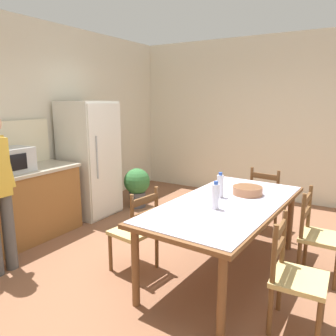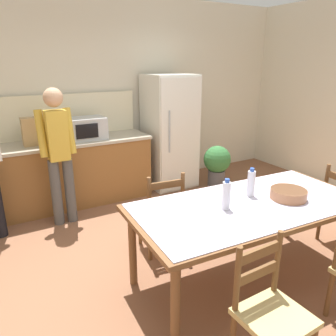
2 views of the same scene
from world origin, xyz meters
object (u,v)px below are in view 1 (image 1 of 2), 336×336
serving_bowl (248,190)px  bottle_off_centre (220,186)px  dining_table (226,209)px  chair_head_end (267,201)px  chair_side_far_left (136,231)px  refrigerator (90,159)px  potted_plant (137,185)px  bottle_near_centre (215,196)px  chair_side_near_right (318,236)px  microwave (9,160)px  chair_side_near_left (294,277)px

serving_bowl → bottle_off_centre: bearing=139.3°
dining_table → chair_head_end: size_ratio=2.38×
chair_head_end → chair_side_far_left: (-1.78, 0.90, 0.00)m
refrigerator → potted_plant: refrigerator is taller
bottle_near_centre → chair_head_end: size_ratio=0.30×
serving_bowl → chair_side_near_right: size_ratio=0.35×
microwave → potted_plant: bearing=-12.8°
serving_bowl → chair_side_near_left: 1.18m
refrigerator → potted_plant: 0.92m
refrigerator → potted_plant: size_ratio=2.66×
serving_bowl → chair_side_near_right: chair_side_near_right is taller
microwave → serving_bowl: bearing=-68.3°
potted_plant → refrigerator: bearing=146.2°
dining_table → potted_plant: size_ratio=3.25×
serving_bowl → chair_side_near_right: bearing=-84.8°
bottle_off_centre → chair_head_end: size_ratio=0.30×
chair_side_near_right → chair_side_near_left: size_ratio=1.00×
dining_table → bottle_off_centre: (0.11, 0.12, 0.20)m
refrigerator → chair_head_end: (0.70, -2.59, -0.45)m
potted_plant → microwave: bearing=167.2°
dining_table → chair_side_near_right: (0.43, -0.83, -0.27)m
bottle_near_centre → serving_bowl: bottle_near_centre is taller
microwave → chair_side_near_left: (0.16, -3.31, -0.63)m
chair_side_near_right → chair_head_end: same height
microwave → chair_side_far_left: bearing=-81.8°
chair_side_near_left → potted_plant: size_ratio=1.36×
dining_table → potted_plant: bearing=58.4°
bottle_near_centre → dining_table: bearing=-3.1°
serving_bowl → chair_side_far_left: 1.28m
chair_side_near_left → chair_head_end: bearing=19.1°
chair_side_near_left → chair_head_end: (1.87, 0.71, 0.00)m
bottle_off_centre → chair_head_end: (1.24, -0.19, -0.47)m
dining_table → bottle_off_centre: size_ratio=8.02×
chair_head_end → chair_side_far_left: same height
chair_side_near_right → potted_plant: (0.85, 2.92, -0.06)m
bottle_near_centre → bottle_off_centre: (0.38, 0.11, 0.00)m
refrigerator → chair_side_near_right: bearing=-93.6°
chair_side_far_left → potted_plant: 2.13m
bottle_off_centre → chair_side_near_right: size_ratio=0.30×
dining_table → chair_side_far_left: chair_side_far_left is taller
serving_bowl → chair_side_near_left: (-0.89, -0.68, -0.39)m
bottle_off_centre → chair_side_near_right: bearing=-71.4°
chair_head_end → serving_bowl: bearing=98.2°
serving_bowl → chair_side_far_left: bearing=131.0°
bottle_near_centre → bottle_off_centre: same height
bottle_near_centre → chair_side_near_left: size_ratio=0.30×
microwave → serving_bowl: 2.84m
chair_side_near_right → chair_side_near_left: 0.95m
potted_plant → chair_side_near_left: bearing=-122.2°
dining_table → chair_side_near_right: chair_side_near_right is taller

